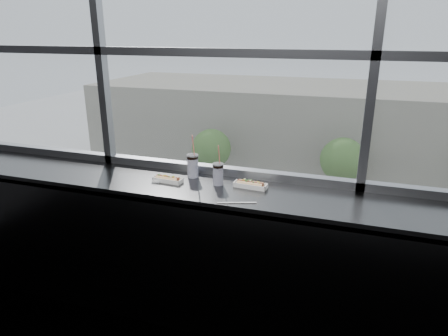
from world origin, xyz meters
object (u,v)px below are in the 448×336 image
(wrapper, at_px, (156,182))
(tree_center, at_px, (343,160))
(pedestrian_c, at_px, (432,206))
(pedestrian_a, at_px, (250,184))
(soda_cup_left, at_px, (193,165))
(car_near_c, at_px, (287,266))
(soda_cup_right, at_px, (218,173))
(car_near_b, at_px, (173,247))
(tree_left, at_px, (211,149))
(hotdog_tray_right, at_px, (250,184))
(car_near_a, at_px, (92,233))
(hotdog_tray_left, at_px, (168,179))
(car_far_b, at_px, (347,212))
(loose_straw, at_px, (237,203))

(wrapper, bearing_deg, tree_center, 88.33)
(pedestrian_c, height_order, pedestrian_a, pedestrian_a)
(pedestrian_c, distance_m, tree_center, 7.13)
(soda_cup_left, xyz_separation_m, car_near_c, (-1.49, 16.13, -11.08))
(soda_cup_right, bearing_deg, soda_cup_left, 158.80)
(car_near_b, height_order, pedestrian_a, pedestrian_a)
(wrapper, relative_size, tree_left, 0.02)
(soda_cup_right, bearing_deg, pedestrian_c, 75.85)
(car_near_c, height_order, tree_left, tree_left)
(hotdog_tray_right, bearing_deg, soda_cup_left, 175.18)
(car_near_a, distance_m, pedestrian_c, 23.97)
(hotdog_tray_left, xyz_separation_m, pedestrian_c, (7.33, 27.68, -11.14))
(tree_center, bearing_deg, car_near_b, -126.53)
(soda_cup_right, relative_size, tree_center, 0.06)
(car_near_b, bearing_deg, pedestrian_c, -53.20)
(car_far_b, bearing_deg, hotdog_tray_left, -176.04)
(hotdog_tray_right, relative_size, car_far_b, 0.04)
(hotdog_tray_left, bearing_deg, hotdog_tray_right, 11.95)
(car_near_b, bearing_deg, car_far_b, -49.73)
(soda_cup_right, height_order, pedestrian_c, soda_cup_right)
(tree_left, bearing_deg, loose_straw, -69.52)
(car_near_b, distance_m, tree_center, 15.16)
(pedestrian_a, bearing_deg, car_far_b, 67.53)
(soda_cup_right, bearing_deg, tree_center, 89.21)
(hotdog_tray_left, xyz_separation_m, tree_left, (-10.05, 28.29, -8.54))
(car_near_c, bearing_deg, car_near_a, 83.42)
(soda_cup_left, relative_size, loose_straw, 1.32)
(car_far_b, relative_size, pedestrian_c, 3.45)
(soda_cup_left, distance_m, car_near_c, 19.63)
(soda_cup_left, xyz_separation_m, loose_straw, (0.45, -0.37, -0.09))
(car_far_b, bearing_deg, soda_cup_left, -175.75)
(car_near_b, relative_size, tree_center, 1.12)
(tree_left, bearing_deg, tree_center, 0.00)
(car_near_b, height_order, car_far_b, car_far_b)
(soda_cup_right, xyz_separation_m, pedestrian_c, (6.96, 27.61, -11.21))
(tree_center, bearing_deg, hotdog_tray_left, -91.52)
(soda_cup_right, relative_size, car_near_c, 0.05)
(car_near_a, xyz_separation_m, pedestrian_a, (7.41, 11.23, 0.07))
(car_near_a, height_order, car_far_b, car_far_b)
(car_near_b, height_order, tree_left, tree_left)
(hotdog_tray_left, distance_m, pedestrian_a, 30.32)
(pedestrian_a, relative_size, tree_left, 0.39)
(soda_cup_left, height_order, tree_center, soda_cup_left)
(loose_straw, relative_size, car_far_b, 0.04)
(hotdog_tray_left, height_order, tree_left, hotdog_tray_left)
(hotdog_tray_right, height_order, wrapper, hotdog_tray_right)
(pedestrian_c, bearing_deg, soda_cup_left, 75.35)
(car_near_c, bearing_deg, soda_cup_right, 179.47)
(soda_cup_right, relative_size, pedestrian_c, 0.16)
(wrapper, relative_size, pedestrian_c, 0.05)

